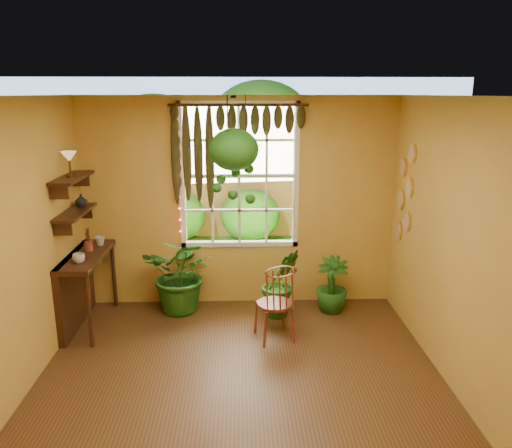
{
  "coord_description": "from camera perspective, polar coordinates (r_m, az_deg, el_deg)",
  "views": [
    {
      "loc": [
        0.01,
        -4.0,
        2.73
      ],
      "look_at": [
        0.18,
        1.15,
        1.36
      ],
      "focal_mm": 35.0,
      "sensor_mm": 36.0,
      "label": 1
    }
  ],
  "objects": [
    {
      "name": "hanging_basket",
      "position": [
        5.91,
        -2.53,
        7.64
      ],
      "size": [
        0.58,
        0.58,
        1.27
      ],
      "color": "black",
      "rests_on": "ceiling"
    },
    {
      "name": "shelf_vase",
      "position": [
        6.25,
        -19.36,
        2.57
      ],
      "size": [
        0.16,
        0.16,
        0.15
      ],
      "primitive_type": "imported",
      "rotation": [
        0.0,
        0.0,
        -0.17
      ],
      "color": "#B2AD99",
      "rests_on": "shelf_lower"
    },
    {
      "name": "potted_plant_mid",
      "position": [
        6.23,
        2.85,
        -6.72
      ],
      "size": [
        0.59,
        0.53,
        0.88
      ],
      "primitive_type": "imported",
      "rotation": [
        0.0,
        0.0,
        0.33
      ],
      "color": "#144813",
      "rests_on": "floor"
    },
    {
      "name": "window",
      "position": [
        6.37,
        -1.95,
        5.53
      ],
      "size": [
        1.52,
        0.1,
        1.86
      ],
      "color": "white",
      "rests_on": "wall_back"
    },
    {
      "name": "windsor_chair",
      "position": [
        5.71,
        2.24,
        -10.24
      ],
      "size": [
        0.49,
        0.51,
        1.07
      ],
      "rotation": [
        0.0,
        0.0,
        0.27
      ],
      "color": "brown",
      "rests_on": "floor"
    },
    {
      "name": "floor",
      "position": [
        4.84,
        -1.77,
        -19.45
      ],
      "size": [
        4.5,
        4.5,
        0.0
      ],
      "primitive_type": "plane",
      "color": "#553718",
      "rests_on": "ground"
    },
    {
      "name": "string_lights",
      "position": [
        6.32,
        -8.89,
        5.74
      ],
      "size": [
        0.03,
        0.03,
        1.54
      ],
      "primitive_type": null,
      "color": "#FF2633",
      "rests_on": "window"
    },
    {
      "name": "shelf_lower",
      "position": [
        6.06,
        -19.95,
        1.26
      ],
      "size": [
        0.25,
        0.9,
        0.04
      ],
      "primitive_type": "cube",
      "color": "#3E2011",
      "rests_on": "wall_left"
    },
    {
      "name": "backyard",
      "position": [
        10.98,
        -0.66,
        7.25
      ],
      "size": [
        14.0,
        10.0,
        12.0
      ],
      "color": "#2A5618",
      "rests_on": "ground"
    },
    {
      "name": "counter_ledge",
      "position": [
        6.31,
        -19.57,
        -6.25
      ],
      "size": [
        0.4,
        1.2,
        0.9
      ],
      "color": "#3E2011",
      "rests_on": "floor"
    },
    {
      "name": "potted_plant_left",
      "position": [
        6.4,
        -8.41,
        -5.64
      ],
      "size": [
        1.1,
        1.02,
        1.01
      ],
      "primitive_type": "imported",
      "rotation": [
        0.0,
        0.0,
        -0.29
      ],
      "color": "#144813",
      "rests_on": "floor"
    },
    {
      "name": "wall_plates",
      "position": [
        6.23,
        16.62,
        3.3
      ],
      "size": [
        0.04,
        0.32,
        1.1
      ],
      "primitive_type": null,
      "color": "#FFF1D0",
      "rests_on": "wall_right"
    },
    {
      "name": "wall_back",
      "position": [
        6.4,
        -1.92,
        2.39
      ],
      "size": [
        4.0,
        0.0,
        4.0
      ],
      "primitive_type": "plane",
      "rotation": [
        1.57,
        0.0,
        0.0
      ],
      "color": "gold",
      "rests_on": "floor"
    },
    {
      "name": "cup_b",
      "position": [
        6.44,
        -17.39,
        -1.86
      ],
      "size": [
        0.12,
        0.12,
        0.11
      ],
      "primitive_type": "imported",
      "rotation": [
        0.0,
        0.0,
        -0.02
      ],
      "color": "beige",
      "rests_on": "counter_ledge"
    },
    {
      "name": "ceiling",
      "position": [
        4.0,
        -2.08,
        14.42
      ],
      "size": [
        4.5,
        4.5,
        0.0
      ],
      "primitive_type": "plane",
      "rotation": [
        3.14,
        0.0,
        0.0
      ],
      "color": "white",
      "rests_on": "wall_back"
    },
    {
      "name": "valance_vine",
      "position": [
        6.18,
        -2.79,
        10.62
      ],
      "size": [
        1.7,
        0.12,
        1.1
      ],
      "color": "#3E2011",
      "rests_on": "window"
    },
    {
      "name": "cup_a",
      "position": [
        5.86,
        -19.6,
        -3.7
      ],
      "size": [
        0.17,
        0.17,
        0.1
      ],
      "primitive_type": "imported",
      "rotation": [
        0.0,
        0.0,
        -0.3
      ],
      "color": "silver",
      "rests_on": "counter_ledge"
    },
    {
      "name": "brush_jar",
      "position": [
        6.24,
        -18.67,
        -1.69
      ],
      "size": [
        0.1,
        0.1,
        0.35
      ],
      "color": "brown",
      "rests_on": "counter_ledge"
    },
    {
      "name": "potted_plant_right",
      "position": [
        6.46,
        8.67,
        -6.89
      ],
      "size": [
        0.44,
        0.44,
        0.71
      ],
      "primitive_type": "imported",
      "rotation": [
        0.0,
        0.0,
        -0.11
      ],
      "color": "#144813",
      "rests_on": "floor"
    },
    {
      "name": "wall_left",
      "position": [
        4.69,
        -27.23,
        -3.97
      ],
      "size": [
        0.0,
        4.5,
        4.5
      ],
      "primitive_type": "plane",
      "rotation": [
        1.57,
        0.0,
        1.57
      ],
      "color": "gold",
      "rests_on": "floor"
    },
    {
      "name": "tiffany_lamp",
      "position": [
        5.87,
        -20.58,
        7.05
      ],
      "size": [
        0.17,
        0.17,
        0.29
      ],
      "color": "#593619",
      "rests_on": "shelf_upper"
    },
    {
      "name": "wall_right",
      "position": [
        4.68,
        23.45,
        -3.57
      ],
      "size": [
        0.0,
        4.5,
        4.5
      ],
      "primitive_type": "plane",
      "rotation": [
        1.57,
        0.0,
        -1.57
      ],
      "color": "gold",
      "rests_on": "floor"
    },
    {
      "name": "shelf_upper",
      "position": [
        5.98,
        -20.28,
        4.99
      ],
      "size": [
        0.25,
        0.9,
        0.04
      ],
      "primitive_type": "cube",
      "color": "#3E2011",
      "rests_on": "wall_left"
    }
  ]
}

